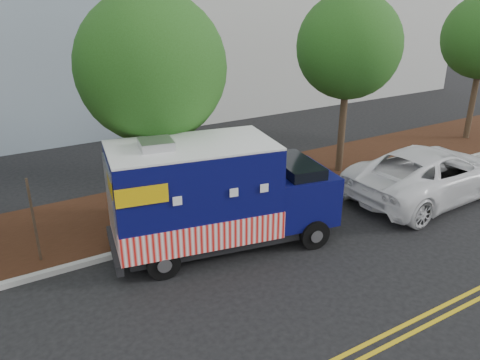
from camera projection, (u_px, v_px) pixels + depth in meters
ground at (225, 255)px, 12.51m from camera, size 120.00×120.00×0.00m
curb at (201, 231)px, 13.60m from camera, size 120.00×0.18×0.15m
mulch_strip at (172, 205)px, 15.27m from camera, size 120.00×4.00×0.15m
centerline_near at (338, 358)px, 8.98m from camera, size 120.00×0.10×0.01m
tree_b at (151, 68)px, 12.99m from camera, size 4.21×4.21×6.69m
tree_c at (349, 47)px, 16.34m from camera, size 3.69×3.69×6.62m
sign_post at (34, 223)px, 11.62m from camera, size 0.06×0.06×2.40m
food_truck at (214, 198)px, 12.40m from camera, size 6.41×3.31×3.22m
white_car at (430, 173)px, 15.73m from camera, size 6.41×3.17×1.75m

